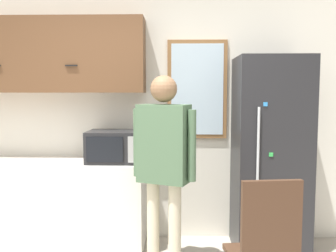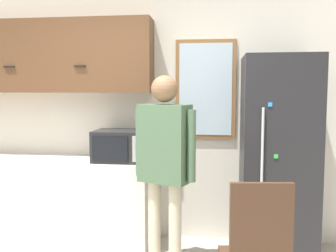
# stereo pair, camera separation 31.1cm
# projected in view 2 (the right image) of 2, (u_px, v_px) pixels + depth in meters

# --- Properties ---
(back_wall) EXTENTS (6.00, 0.06, 2.70)m
(back_wall) POSITION_uv_depth(u_px,v_px,m) (158.00, 113.00, 4.04)
(back_wall) COLOR silver
(back_wall) RESTS_ON ground_plane
(counter) EXTENTS (2.17, 0.58, 0.89)m
(counter) POSITION_uv_depth(u_px,v_px,m) (49.00, 200.00, 3.95)
(counter) COLOR silver
(counter) RESTS_ON ground_plane
(upper_cabinets) EXTENTS (2.17, 0.33, 0.75)m
(upper_cabinets) POSITION_uv_depth(u_px,v_px,m) (51.00, 57.00, 3.95)
(upper_cabinets) COLOR brown
(microwave) EXTENTS (0.50, 0.42, 0.31)m
(microwave) POSITION_uv_depth(u_px,v_px,m) (120.00, 146.00, 3.77)
(microwave) COLOR #232326
(microwave) RESTS_ON counter
(person) EXTENTS (0.54, 0.36, 1.72)m
(person) POSITION_uv_depth(u_px,v_px,m) (165.00, 154.00, 3.20)
(person) COLOR beige
(person) RESTS_ON ground_plane
(refrigerator) EXTENTS (0.68, 0.66, 1.92)m
(refrigerator) POSITION_uv_depth(u_px,v_px,m) (278.00, 157.00, 3.58)
(refrigerator) COLOR #232326
(refrigerator) RESTS_ON ground_plane
(chair) EXTENTS (0.48, 0.48, 1.02)m
(chair) POSITION_uv_depth(u_px,v_px,m) (257.00, 250.00, 2.46)
(chair) COLOR #472D1E
(chair) RESTS_ON ground_plane
(window) EXTENTS (0.63, 0.05, 1.03)m
(window) POSITION_uv_depth(u_px,v_px,m) (205.00, 89.00, 3.91)
(window) COLOR olive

